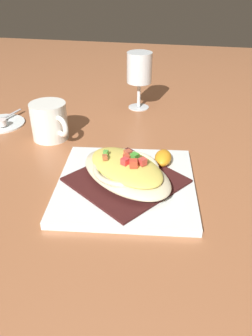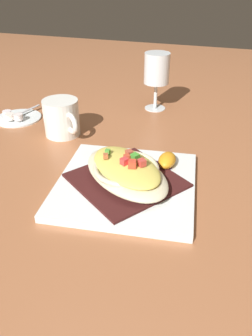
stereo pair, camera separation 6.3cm
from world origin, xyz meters
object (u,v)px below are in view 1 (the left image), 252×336
object	(u,v)px
gratin_dish	(126,170)
creamer_saucer	(1,123)
stemmed_glass	(139,71)
spoon	(3,119)
square_plate	(126,184)
orange_garnish	(162,159)
creamer_cup_2	(2,123)
coffee_mug	(50,123)

from	to	relation	value
gratin_dish	creamer_saucer	size ratio (longest dim) A/B	1.90
stemmed_glass	spoon	bearing A→B (deg)	117.69
gratin_dish	spoon	world-z (taller)	gratin_dish
square_plate	orange_garnish	size ratio (longest dim) A/B	4.49
creamer_saucer	creamer_cup_2	size ratio (longest dim) A/B	5.20
orange_garnish	coffee_mug	xyz separation A→B (m)	(0.10, 0.28, 0.01)
gratin_dish	creamer_cup_2	distance (m)	0.42
creamer_saucer	orange_garnish	bearing A→B (deg)	-108.21
coffee_mug	stemmed_glass	world-z (taller)	stemmed_glass
creamer_saucer	creamer_cup_2	distance (m)	0.03
creamer_cup_2	coffee_mug	bearing A→B (deg)	-100.98
stemmed_glass	creamer_cup_2	world-z (taller)	stemmed_glass
stemmed_glass	creamer_cup_2	size ratio (longest dim) A/B	6.70
coffee_mug	stemmed_glass	size ratio (longest dim) A/B	0.68
creamer_saucer	spoon	xyz separation A→B (m)	(0.01, -0.00, 0.01)
stemmed_glass	square_plate	bearing A→B (deg)	-174.35
orange_garnish	stemmed_glass	size ratio (longest dim) A/B	0.36
orange_garnish	creamer_cup_2	xyz separation A→B (m)	(0.12, 0.43, -0.01)
spoon	orange_garnish	bearing A→B (deg)	-109.28
spoon	square_plate	bearing A→B (deg)	-121.42
square_plate	creamer_saucer	distance (m)	0.45
square_plate	creamer_cup_2	distance (m)	0.42
coffee_mug	spoon	size ratio (longest dim) A/B	1.10
square_plate	creamer_saucer	world-z (taller)	square_plate
square_plate	spoon	xyz separation A→B (m)	(0.23, 0.38, 0.01)
square_plate	gratin_dish	distance (m)	0.03
coffee_mug	orange_garnish	bearing A→B (deg)	-108.80
orange_garnish	creamer_saucer	size ratio (longest dim) A/B	0.47
stemmed_glass	creamer_cup_2	distance (m)	0.40
creamer_saucer	spoon	bearing A→B (deg)	-13.85
creamer_saucer	spoon	world-z (taller)	spoon
creamer_cup_2	gratin_dish	bearing A→B (deg)	-118.92
square_plate	gratin_dish	xyz separation A→B (m)	(-0.00, -0.00, 0.03)
gratin_dish	creamer_cup_2	size ratio (longest dim) A/B	9.90
gratin_dish	orange_garnish	distance (m)	0.10
spoon	creamer_saucer	bearing A→B (deg)	166.15
coffee_mug	stemmed_glass	bearing A→B (deg)	-37.09
gratin_dish	spoon	xyz separation A→B (m)	(0.23, 0.38, -0.03)
creamer_saucer	square_plate	bearing A→B (deg)	-120.35
square_plate	creamer_cup_2	xyz separation A→B (m)	(0.20, 0.37, 0.01)
coffee_mug	creamer_cup_2	distance (m)	0.15
gratin_dish	orange_garnish	size ratio (longest dim) A/B	4.08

